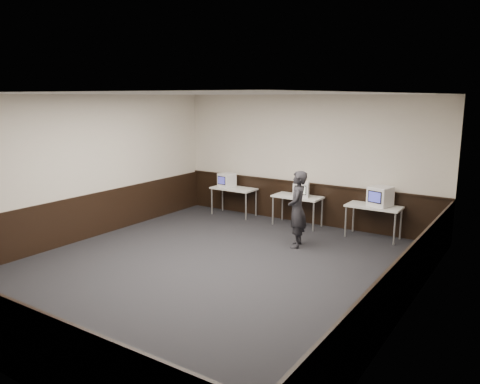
# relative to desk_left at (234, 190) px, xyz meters

# --- Properties ---
(floor) EXTENTS (8.00, 8.00, 0.00)m
(floor) POSITION_rel_desk_left_xyz_m (1.90, -3.60, -0.68)
(floor) COLOR black
(floor) RESTS_ON ground
(ceiling) EXTENTS (8.00, 8.00, 0.00)m
(ceiling) POSITION_rel_desk_left_xyz_m (1.90, -3.60, 2.52)
(ceiling) COLOR white
(ceiling) RESTS_ON back_wall
(back_wall) EXTENTS (7.00, 0.00, 7.00)m
(back_wall) POSITION_rel_desk_left_xyz_m (1.90, 0.40, 0.92)
(back_wall) COLOR beige
(back_wall) RESTS_ON ground
(left_wall) EXTENTS (0.00, 8.00, 8.00)m
(left_wall) POSITION_rel_desk_left_xyz_m (-1.60, -3.60, 0.92)
(left_wall) COLOR beige
(left_wall) RESTS_ON ground
(right_wall) EXTENTS (0.00, 8.00, 8.00)m
(right_wall) POSITION_rel_desk_left_xyz_m (5.40, -3.60, 0.92)
(right_wall) COLOR beige
(right_wall) RESTS_ON ground
(wainscot_back) EXTENTS (6.98, 0.04, 1.00)m
(wainscot_back) POSITION_rel_desk_left_xyz_m (1.90, 0.38, -0.18)
(wainscot_back) COLOR black
(wainscot_back) RESTS_ON back_wall
(wainscot_front) EXTENTS (6.98, 0.04, 1.00)m
(wainscot_front) POSITION_rel_desk_left_xyz_m (1.90, -7.58, -0.18)
(wainscot_front) COLOR black
(wainscot_front) RESTS_ON front_wall
(wainscot_left) EXTENTS (0.04, 7.98, 1.00)m
(wainscot_left) POSITION_rel_desk_left_xyz_m (-1.58, -3.60, -0.18)
(wainscot_left) COLOR black
(wainscot_left) RESTS_ON left_wall
(wainscot_right) EXTENTS (0.04, 7.98, 1.00)m
(wainscot_right) POSITION_rel_desk_left_xyz_m (5.38, -3.60, -0.18)
(wainscot_right) COLOR black
(wainscot_right) RESTS_ON right_wall
(wainscot_rail) EXTENTS (6.98, 0.06, 0.04)m
(wainscot_rail) POSITION_rel_desk_left_xyz_m (1.90, 0.36, 0.34)
(wainscot_rail) COLOR black
(wainscot_rail) RESTS_ON wainscot_back
(desk_left) EXTENTS (1.20, 0.60, 0.75)m
(desk_left) POSITION_rel_desk_left_xyz_m (0.00, 0.00, 0.00)
(desk_left) COLOR silver
(desk_left) RESTS_ON ground
(desk_center) EXTENTS (1.20, 0.60, 0.75)m
(desk_center) POSITION_rel_desk_left_xyz_m (1.90, 0.00, 0.00)
(desk_center) COLOR silver
(desk_center) RESTS_ON ground
(desk_right) EXTENTS (1.20, 0.60, 0.75)m
(desk_right) POSITION_rel_desk_left_xyz_m (3.80, 0.00, 0.00)
(desk_right) COLOR silver
(desk_right) RESTS_ON ground
(emac_left) EXTENTS (0.43, 0.45, 0.37)m
(emac_left) POSITION_rel_desk_left_xyz_m (-0.23, 0.00, 0.26)
(emac_left) COLOR white
(emac_left) RESTS_ON desk_left
(emac_center) EXTENTS (0.48, 0.49, 0.37)m
(emac_center) POSITION_rel_desk_left_xyz_m (2.01, -0.03, 0.26)
(emac_center) COLOR white
(emac_center) RESTS_ON desk_center
(emac_right) EXTENTS (0.54, 0.56, 0.44)m
(emac_right) POSITION_rel_desk_left_xyz_m (3.92, 0.02, 0.29)
(emac_right) COLOR white
(emac_right) RESTS_ON desk_right
(person) EXTENTS (0.57, 0.69, 1.64)m
(person) POSITION_rel_desk_left_xyz_m (2.64, -1.50, 0.14)
(person) COLOR black
(person) RESTS_ON ground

